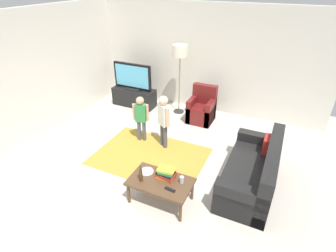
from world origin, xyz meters
TOP-DOWN VIEW (x-y plane):
  - ground at (0.00, 0.00)m, footprint 7.80×7.80m
  - wall_back at (0.00, 3.00)m, footprint 6.00×0.12m
  - wall_left at (-3.00, 0.00)m, footprint 0.12×6.00m
  - area_rug at (-0.29, 0.34)m, footprint 2.20×1.60m
  - tv_stand at (-1.84, 2.30)m, footprint 1.20×0.44m
  - tv at (-1.84, 2.28)m, footprint 1.10×0.28m
  - couch at (1.77, 0.33)m, footprint 0.80×1.80m
  - armchair at (0.16, 2.26)m, footprint 0.60×0.60m
  - floor_lamp at (-0.54, 2.45)m, footprint 0.36×0.36m
  - child_near_tv at (-0.74, 0.81)m, footprint 0.34×0.19m
  - child_center at (-0.20, 0.80)m, footprint 0.34×0.26m
  - coffee_table at (0.46, -0.65)m, footprint 1.00×0.60m
  - book_stack at (0.50, -0.54)m, footprint 0.30×0.23m
  - bottle at (0.18, -0.77)m, footprint 0.06×0.06m
  - tv_remote at (0.68, -0.77)m, footprint 0.17×0.07m
  - soda_can at (0.78, -0.55)m, footprint 0.07×0.07m
  - plate at (0.16, -0.55)m, footprint 0.22×0.22m

SIDE VIEW (x-z plane):
  - ground at x=0.00m, z-range 0.00..0.00m
  - area_rug at x=-0.29m, z-range 0.00..0.01m
  - tv_stand at x=-1.84m, z-range -0.01..0.49m
  - couch at x=1.77m, z-range -0.14..0.72m
  - armchair at x=0.16m, z-range -0.15..0.75m
  - coffee_table at x=0.46m, z-range 0.16..0.58m
  - plate at x=0.16m, z-range 0.42..0.44m
  - tv_remote at x=0.68m, z-range 0.42..0.44m
  - soda_can at x=0.78m, z-range 0.42..0.54m
  - book_stack at x=0.50m, z-range 0.42..0.59m
  - bottle at x=0.18m, z-range 0.40..0.69m
  - child_near_tv at x=-0.74m, z-range 0.11..1.15m
  - child_center at x=-0.20m, z-range 0.12..1.29m
  - tv at x=-1.84m, z-range 0.49..1.20m
  - wall_back at x=0.00m, z-range 0.00..2.70m
  - wall_left at x=-3.00m, z-range 0.00..2.70m
  - floor_lamp at x=-0.54m, z-range 0.65..2.43m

